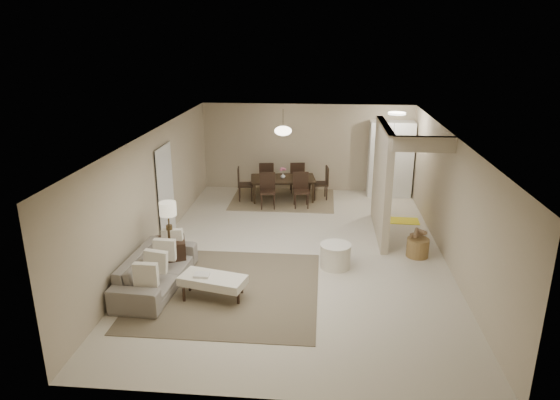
# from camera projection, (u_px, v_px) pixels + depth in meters

# --- Properties ---
(floor) EXTENTS (9.00, 9.00, 0.00)m
(floor) POSITION_uv_depth(u_px,v_px,m) (298.00, 252.00, 10.49)
(floor) COLOR beige
(floor) RESTS_ON ground
(ceiling) EXTENTS (9.00, 9.00, 0.00)m
(ceiling) POSITION_uv_depth(u_px,v_px,m) (299.00, 134.00, 9.71)
(ceiling) COLOR white
(ceiling) RESTS_ON back_wall
(back_wall) EXTENTS (6.00, 0.00, 6.00)m
(back_wall) POSITION_uv_depth(u_px,v_px,m) (307.00, 148.00, 14.35)
(back_wall) COLOR #BAAA8D
(back_wall) RESTS_ON floor
(left_wall) EXTENTS (0.00, 9.00, 9.00)m
(left_wall) POSITION_uv_depth(u_px,v_px,m) (154.00, 191.00, 10.36)
(left_wall) COLOR #BAAA8D
(left_wall) RESTS_ON floor
(right_wall) EXTENTS (0.00, 9.00, 9.00)m
(right_wall) POSITION_uv_depth(u_px,v_px,m) (450.00, 199.00, 9.85)
(right_wall) COLOR #BAAA8D
(right_wall) RESTS_ON floor
(partition) EXTENTS (0.15, 2.50, 2.50)m
(partition) POSITION_uv_depth(u_px,v_px,m) (382.00, 180.00, 11.13)
(partition) COLOR #BAAA8D
(partition) RESTS_ON floor
(doorway) EXTENTS (0.04, 0.90, 2.04)m
(doorway) POSITION_uv_depth(u_px,v_px,m) (165.00, 193.00, 10.99)
(doorway) COLOR black
(doorway) RESTS_ON floor
(pantry_cabinet) EXTENTS (1.20, 0.55, 2.10)m
(pantry_cabinet) POSITION_uv_depth(u_px,v_px,m) (390.00, 159.00, 13.89)
(pantry_cabinet) COLOR white
(pantry_cabinet) RESTS_ON floor
(flush_light) EXTENTS (0.44, 0.44, 0.05)m
(flush_light) POSITION_uv_depth(u_px,v_px,m) (397.00, 113.00, 12.55)
(flush_light) COLOR white
(flush_light) RESTS_ON ceiling
(living_rug) EXTENTS (3.20, 3.20, 0.01)m
(living_rug) POSITION_uv_depth(u_px,v_px,m) (228.00, 289.00, 8.94)
(living_rug) COLOR brown
(living_rug) RESTS_ON floor
(sofa) EXTENTS (2.23, 0.98, 0.64)m
(sofa) POSITION_uv_depth(u_px,v_px,m) (156.00, 270.00, 8.95)
(sofa) COLOR gray
(sofa) RESTS_ON floor
(ottoman_bench) EXTENTS (1.21, 0.77, 0.40)m
(ottoman_bench) POSITION_uv_depth(u_px,v_px,m) (213.00, 281.00, 8.57)
(ottoman_bench) COLOR silver
(ottoman_bench) RESTS_ON living_rug
(side_table) EXTENTS (0.70, 0.70, 0.61)m
(side_table) POSITION_uv_depth(u_px,v_px,m) (171.00, 254.00, 9.65)
(side_table) COLOR black
(side_table) RESTS_ON floor
(table_lamp) EXTENTS (0.32, 0.32, 0.76)m
(table_lamp) POSITION_uv_depth(u_px,v_px,m) (168.00, 212.00, 9.38)
(table_lamp) COLOR #43331C
(table_lamp) RESTS_ON side_table
(round_pouf) EXTENTS (0.61, 0.61, 0.47)m
(round_pouf) POSITION_uv_depth(u_px,v_px,m) (335.00, 256.00, 9.73)
(round_pouf) COLOR silver
(round_pouf) RESTS_ON floor
(wicker_basket) EXTENTS (0.49, 0.49, 0.38)m
(wicker_basket) POSITION_uv_depth(u_px,v_px,m) (418.00, 248.00, 10.22)
(wicker_basket) COLOR olive
(wicker_basket) RESTS_ON floor
(dining_rug) EXTENTS (2.80, 2.10, 0.01)m
(dining_rug) POSITION_uv_depth(u_px,v_px,m) (283.00, 199.00, 13.82)
(dining_rug) COLOR #79694B
(dining_rug) RESTS_ON floor
(dining_table) EXTENTS (1.87, 1.21, 0.61)m
(dining_table) POSITION_uv_depth(u_px,v_px,m) (283.00, 189.00, 13.73)
(dining_table) COLOR black
(dining_table) RESTS_ON dining_rug
(dining_chairs) EXTENTS (2.50, 1.94, 0.92)m
(dining_chairs) POSITION_uv_depth(u_px,v_px,m) (283.00, 184.00, 13.68)
(dining_chairs) COLOR black
(dining_chairs) RESTS_ON dining_rug
(vase) EXTENTS (0.14, 0.14, 0.14)m
(vase) POSITION_uv_depth(u_px,v_px,m) (283.00, 176.00, 13.61)
(vase) COLOR white
(vase) RESTS_ON dining_table
(yellow_mat) EXTENTS (0.82, 0.52, 0.01)m
(yellow_mat) POSITION_uv_depth(u_px,v_px,m) (402.00, 221.00, 12.23)
(yellow_mat) COLOR yellow
(yellow_mat) RESTS_ON floor
(pendant_light) EXTENTS (0.46, 0.46, 0.71)m
(pendant_light) POSITION_uv_depth(u_px,v_px,m) (283.00, 131.00, 13.22)
(pendant_light) COLOR #43331C
(pendant_light) RESTS_ON ceiling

